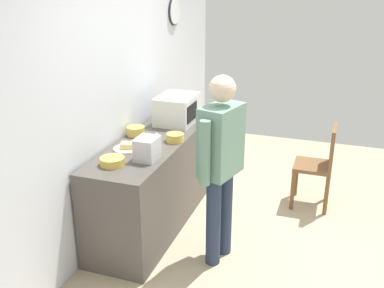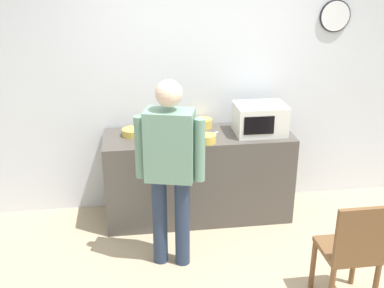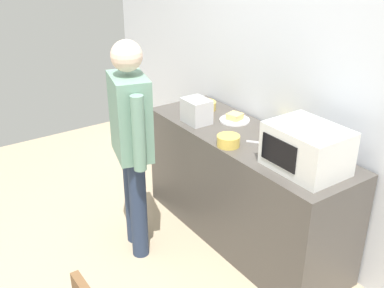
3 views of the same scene
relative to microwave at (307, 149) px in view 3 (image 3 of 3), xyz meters
The scene contains 10 objects.
back_wall 0.73m from the microwave, 144.14° to the left, with size 5.40×0.13×2.60m.
kitchen_counter 0.87m from the microwave, behind, with size 1.90×0.62×0.92m, color #4C4742.
microwave is the anchor object (origin of this frame).
sandwich_plate 0.93m from the microwave, behind, with size 0.25×0.25×0.07m.
salad_bowl 0.61m from the microwave, 161.33° to the right, with size 0.17×0.17×0.08m, color gold.
cereal_bowl 1.28m from the microwave, behind, with size 0.21×0.21×0.07m, color gold.
mixing_bowl 0.59m from the microwave, 155.43° to the left, with size 0.18×0.18×0.09m, color gold.
toaster 1.07m from the microwave, behind, with size 0.22×0.18×0.20m, color silver.
fork_utensil 0.50m from the microwave, behind, with size 0.17×0.02×0.01m, color silver.
person_standing 1.25m from the microwave, 142.00° to the right, with size 0.57×0.34×1.69m.
Camera 3 is at (2.35, -0.93, 2.36)m, focal length 42.92 mm.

